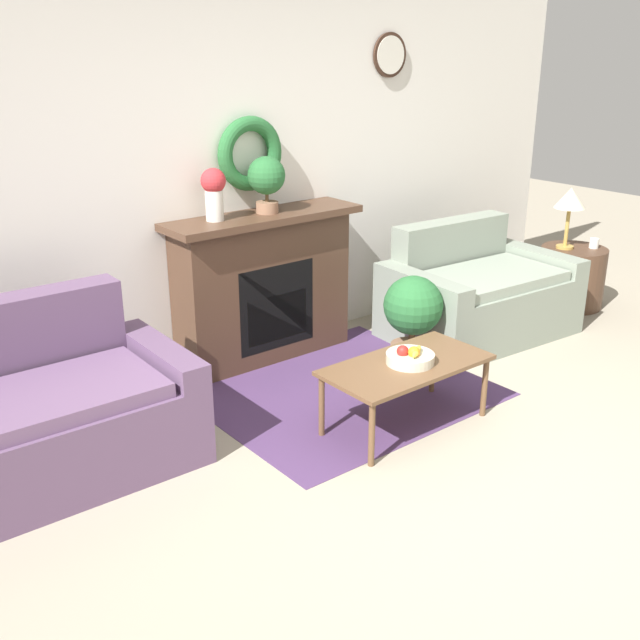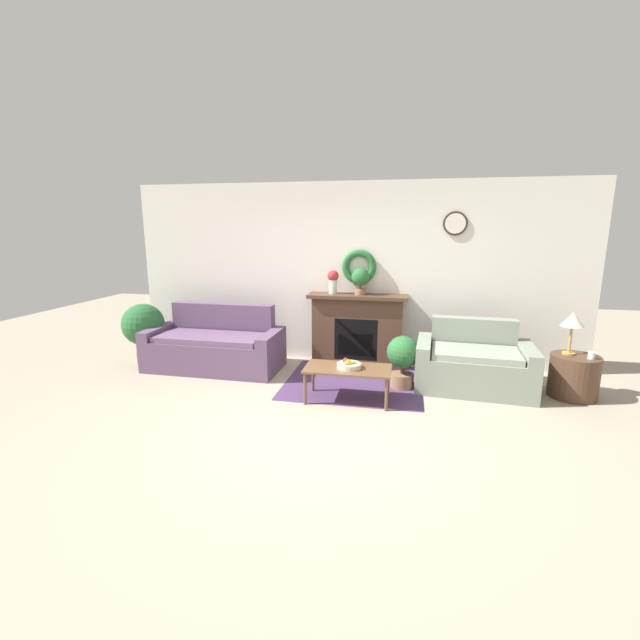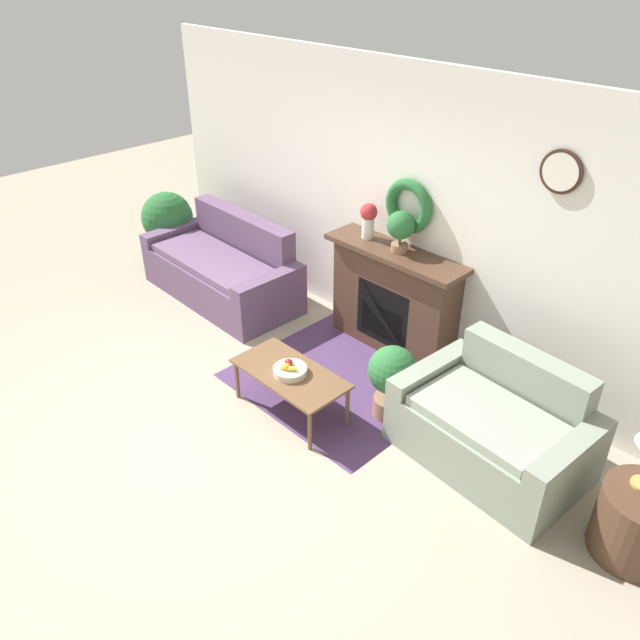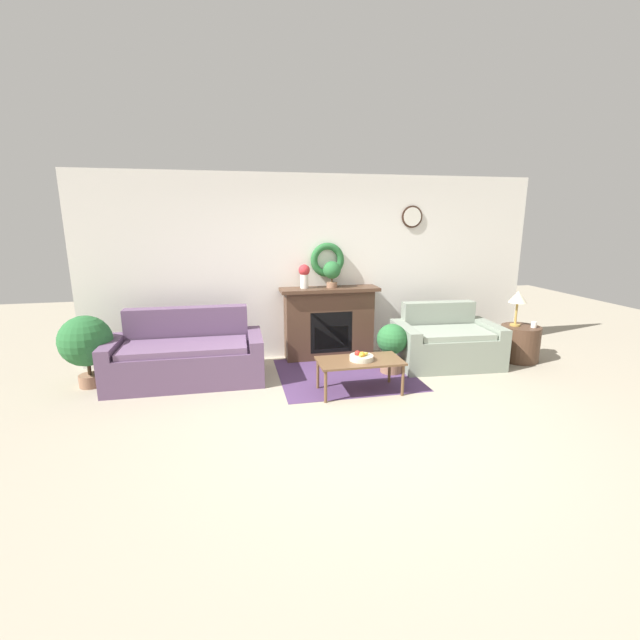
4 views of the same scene
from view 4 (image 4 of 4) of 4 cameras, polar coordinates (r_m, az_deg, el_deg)
The scene contains 15 objects.
ground_plane at distance 4.51m, azimuth 6.67°, elevation -14.02°, with size 16.00×16.00×0.00m, color #9E937F.
floor_rug at distance 5.88m, azimuth 3.43°, elevation -7.20°, with size 1.80×1.61×0.01m.
wall_back at distance 6.46m, azimuth -0.12°, elevation 7.05°, with size 6.80×0.17×2.70m.
fireplace at distance 6.43m, azimuth 1.21°, elevation -0.33°, with size 1.46×0.41×1.08m.
couch_left at distance 5.82m, azimuth -17.33°, elevation -4.71°, with size 1.95×0.92×0.91m.
loveseat_right at distance 6.46m, azimuth 16.40°, elevation -2.95°, with size 1.49×1.01×0.86m.
coffee_table at distance 5.20m, azimuth 5.32°, elevation -5.73°, with size 1.02×0.51×0.41m.
fruit_bowl at distance 5.16m, azimuth 5.53°, elevation -4.95°, with size 0.29×0.29×0.12m.
side_table_by_loveseat at distance 7.02m, azimuth 25.07°, elevation -2.82°, with size 0.56×0.56×0.52m.
table_lamp at distance 6.88m, azimuth 24.88°, elevation 2.64°, with size 0.26×0.26×0.52m.
mug at distance 6.95m, azimuth 26.62°, elevation -0.55°, with size 0.08×0.08×0.09m.
vase_on_mantel_left at distance 6.23m, azimuth -2.12°, elevation 6.09°, with size 0.17×0.17×0.35m.
potted_plant_on_mantel at distance 6.29m, azimuth 1.60°, elevation 6.50°, with size 0.26×0.26×0.39m.
potted_plant_floor_by_couch at distance 6.03m, azimuth -28.76°, elevation -2.67°, with size 0.63×0.63×0.91m.
potted_plant_floor_by_loveseat at distance 5.91m, azimuth 9.56°, elevation -3.16°, with size 0.42×0.42×0.68m.
Camera 4 is at (-1.33, -3.78, 2.07)m, focal length 24.00 mm.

